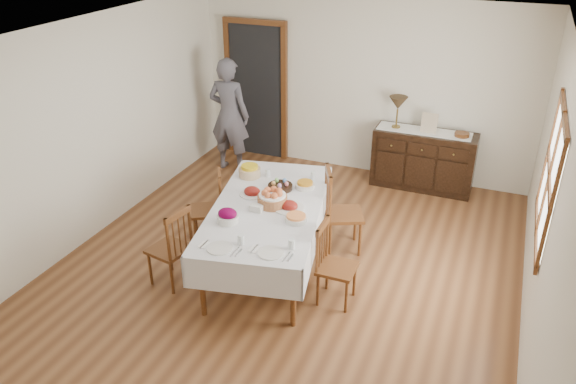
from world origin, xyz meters
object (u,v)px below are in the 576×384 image
at_px(dining_table, 268,213).
at_px(table_lamp, 398,104).
at_px(person, 229,112).
at_px(sideboard, 423,160).
at_px(chair_left_near, 172,246).
at_px(chair_left_far, 211,206).
at_px(chair_right_far, 339,210).
at_px(chair_right_near, 333,263).

relative_size(dining_table, table_lamp, 5.33).
bearing_deg(person, sideboard, -171.74).
distance_m(chair_left_near, sideboard, 3.94).
distance_m(chair_left_far, chair_right_far, 1.54).
xyz_separation_m(chair_left_far, sideboard, (2.10, 2.43, -0.03)).
height_order(chair_right_far, sideboard, chair_right_far).
distance_m(dining_table, table_lamp, 2.86).
xyz_separation_m(dining_table, table_lamp, (0.81, 2.69, 0.52)).
height_order(chair_right_near, chair_right_far, chair_right_far).
relative_size(dining_table, chair_right_near, 2.75).
bearing_deg(chair_right_near, person, 43.96).
distance_m(chair_left_near, chair_right_near, 1.70).
bearing_deg(chair_left_near, table_lamp, 165.16).
relative_size(chair_right_near, person, 0.48).
bearing_deg(chair_right_near, dining_table, 69.51).
xyz_separation_m(chair_right_near, chair_right_far, (-0.24, 0.96, 0.07)).
bearing_deg(chair_right_far, chair_left_near, 108.19).
bearing_deg(sideboard, table_lamp, 180.00).
relative_size(chair_left_far, person, 0.49).
bearing_deg(chair_left_far, table_lamp, 115.87).
relative_size(sideboard, table_lamp, 3.09).
bearing_deg(dining_table, chair_left_near, -151.16).
distance_m(chair_left_far, person, 2.16).
relative_size(chair_left_near, chair_left_far, 1.02).
bearing_deg(dining_table, sideboard, 53.47).
distance_m(sideboard, table_lamp, 0.89).
bearing_deg(sideboard, chair_right_far, -106.78).
xyz_separation_m(sideboard, person, (-2.86, -0.46, 0.50)).
xyz_separation_m(sideboard, table_lamp, (-0.43, 0.00, 0.78)).
bearing_deg(chair_right_near, table_lamp, 0.72).
distance_m(dining_table, chair_right_near, 0.95).
bearing_deg(table_lamp, dining_table, -106.69).
distance_m(chair_left_near, table_lamp, 3.81).
xyz_separation_m(chair_right_near, person, (-2.48, 2.54, 0.48)).
distance_m(chair_left_far, chair_right_near, 1.82).
height_order(chair_left_near, chair_right_far, chair_right_far).
bearing_deg(sideboard, chair_right_near, -97.16).
distance_m(dining_table, chair_right_far, 0.91).
bearing_deg(dining_table, chair_left_far, 151.57).
bearing_deg(chair_left_far, sideboard, 109.49).
xyz_separation_m(dining_table, chair_right_far, (0.62, 0.65, -0.16)).
relative_size(dining_table, person, 1.32).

